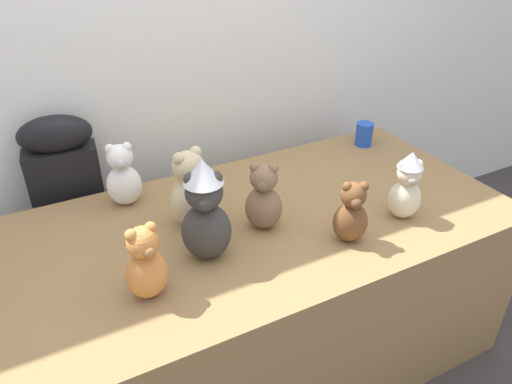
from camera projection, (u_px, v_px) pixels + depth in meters
name	position (u px, v px, depth m)	size (l,w,h in m)	color
wall_back	(176.00, 17.00, 1.98)	(7.00, 0.08, 2.60)	white
display_table	(256.00, 293.00, 1.92)	(1.91, 0.92, 0.71)	olive
instrument_case	(76.00, 225.00, 2.07)	(0.29, 0.15, 1.01)	black
teddy_bear_cream	(407.00, 186.00, 1.70)	(0.15, 0.14, 0.26)	beige
teddy_bear_sand	(190.00, 191.00, 1.66)	(0.18, 0.16, 0.29)	#CCB78E
teddy_bear_mocha	(264.00, 198.00, 1.65)	(0.17, 0.17, 0.26)	#7F6047
teddy_bear_snow	(123.00, 176.00, 1.78)	(0.15, 0.13, 0.25)	white
teddy_bear_charcoal	(205.00, 212.00, 1.48)	(0.20, 0.18, 0.35)	#383533
teddy_bear_chestnut	(352.00, 214.00, 1.58)	(0.15, 0.14, 0.23)	brown
teddy_bear_ginger	(146.00, 264.00, 1.35)	(0.14, 0.13, 0.24)	#D17F3D
party_cup_blue	(364.00, 134.00, 2.26)	(0.08, 0.08, 0.11)	blue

